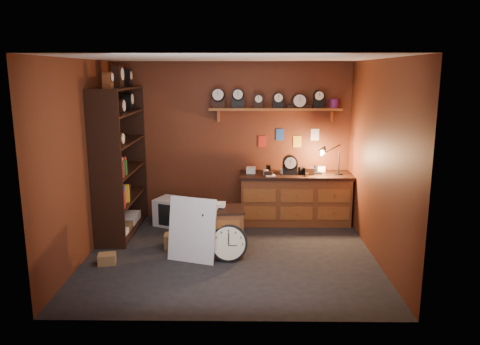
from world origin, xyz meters
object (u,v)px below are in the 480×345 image
at_px(shelving_unit, 118,155).
at_px(workbench, 295,195).
at_px(big_round_clock, 229,243).
at_px(low_cabinet, 223,229).

distance_m(shelving_unit, workbench, 2.99).
height_order(shelving_unit, big_round_clock, shelving_unit).
bearing_deg(low_cabinet, workbench, 45.09).
height_order(workbench, big_round_clock, workbench).
bearing_deg(big_round_clock, workbench, 57.62).
relative_size(low_cabinet, big_round_clock, 1.47).
xyz_separation_m(workbench, big_round_clock, (-1.07, -1.69, -0.22)).
bearing_deg(shelving_unit, low_cabinet, -29.12).
bearing_deg(low_cabinet, shelving_unit, 144.97).
distance_m(workbench, big_round_clock, 2.01).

